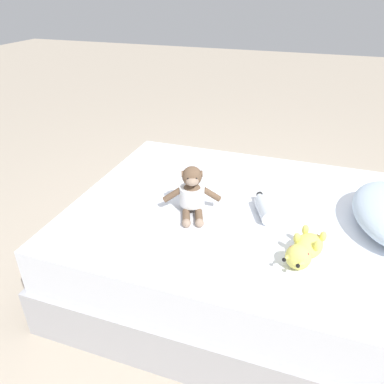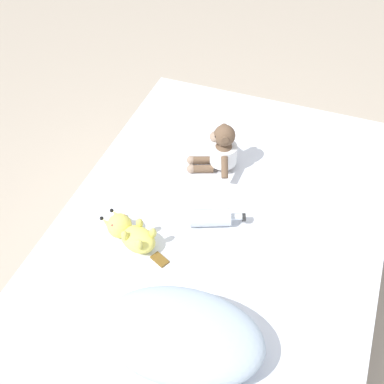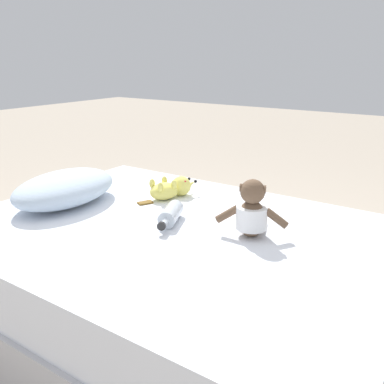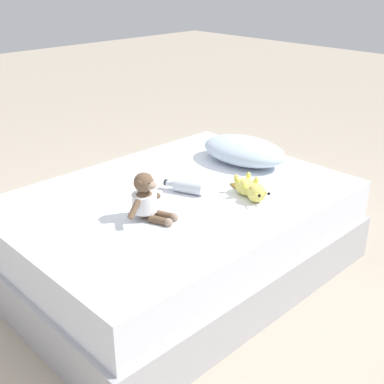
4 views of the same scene
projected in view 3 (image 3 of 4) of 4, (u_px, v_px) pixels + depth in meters
name	position (u px, v px, depth m)	size (l,w,h in m)	color
ground_plane	(176.00, 328.00, 1.91)	(16.00, 16.00, 0.00)	#B7A893
bed	(175.00, 281.00, 1.84)	(1.35, 1.85, 0.49)	#B2B2B7
pillow	(65.00, 188.00, 2.02)	(0.58, 0.40, 0.15)	silver
plush_monkey	(252.00, 213.00, 1.66)	(0.25, 0.28, 0.24)	brown
plush_yellow_creature	(171.00, 188.00, 2.12)	(0.32, 0.17, 0.10)	#EAE066
glass_bottle	(171.00, 215.00, 1.80)	(0.23, 0.14, 0.07)	silver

